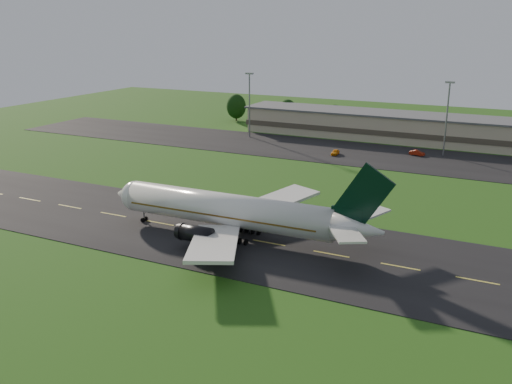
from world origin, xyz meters
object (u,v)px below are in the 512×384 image
at_px(airliner, 232,211).
at_px(terminal, 458,132).
at_px(light_mast_centre, 447,110).
at_px(light_mast_west, 249,97).
at_px(service_vehicle_a, 335,152).
at_px(service_vehicle_b, 417,153).

distance_m(airliner, terminal, 99.22).
bearing_deg(light_mast_centre, light_mast_west, 180.00).
relative_size(light_mast_west, service_vehicle_a, 4.82).
xyz_separation_m(terminal, service_vehicle_b, (-7.91, -19.31, -3.20)).
bearing_deg(light_mast_centre, service_vehicle_b, -154.30).
distance_m(light_mast_centre, service_vehicle_a, 32.07).
relative_size(terminal, service_vehicle_a, 34.32).
height_order(airliner, light_mast_centre, light_mast_centre).
distance_m(light_mast_centre, service_vehicle_b, 13.96).
bearing_deg(light_mast_west, light_mast_centre, 0.00).
xyz_separation_m(light_mast_west, service_vehicle_a, (32.92, -12.38, -11.92)).
xyz_separation_m(service_vehicle_a, service_vehicle_b, (20.58, 9.25, -0.03)).
xyz_separation_m(airliner, service_vehicle_a, (-4.07, 67.60, -3.84)).
height_order(terminal, light_mast_centre, light_mast_centre).
bearing_deg(service_vehicle_a, airliner, -90.73).
relative_size(terminal, light_mast_centre, 7.13).
bearing_deg(light_mast_west, terminal, 14.76).
xyz_separation_m(terminal, light_mast_centre, (-1.40, -16.18, 8.75)).
xyz_separation_m(airliner, light_mast_centre, (23.01, 79.98, 8.08)).
bearing_deg(terminal, airliner, -104.24).
height_order(terminal, light_mast_west, light_mast_west).
height_order(light_mast_west, light_mast_centre, same).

